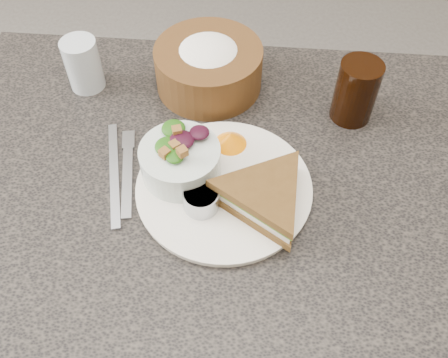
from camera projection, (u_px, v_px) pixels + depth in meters
name	position (u px, v px, depth m)	size (l,w,h in m)	color
floor	(221.00, 337.00, 1.42)	(6.00, 6.00, 0.00)	#615F5B
dining_table	(220.00, 278.00, 1.13)	(1.00, 0.70, 0.75)	black
dinner_plate	(224.00, 188.00, 0.81)	(0.28, 0.28, 0.01)	silver
sandwich	(265.00, 196.00, 0.76)	(0.18, 0.18, 0.05)	#543818
salad_bowl	(180.00, 157.00, 0.79)	(0.13, 0.13, 0.08)	silver
dressing_ramekin	(201.00, 200.00, 0.76)	(0.06, 0.06, 0.03)	#A4AAB2
orange_wedge	(230.00, 139.00, 0.85)	(0.06, 0.06, 0.03)	orange
fork	(127.00, 177.00, 0.83)	(0.02, 0.17, 0.00)	#909398
knife	(114.00, 173.00, 0.83)	(0.01, 0.22, 0.00)	#A1A6B1
bread_basket	(208.00, 61.00, 0.92)	(0.20, 0.20, 0.11)	#493517
cola_glass	(357.00, 89.00, 0.87)	(0.07, 0.07, 0.13)	black
water_glass	(83.00, 64.00, 0.93)	(0.07, 0.07, 0.10)	#B2BFC9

